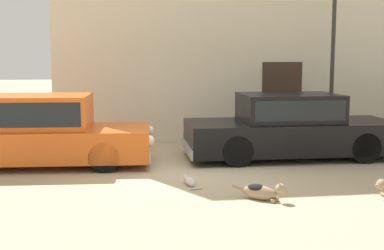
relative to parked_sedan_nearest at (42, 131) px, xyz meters
name	(u,v)px	position (x,y,z in m)	size (l,w,h in m)	color
ground_plane	(191,171)	(2.97, -1.02, -0.72)	(80.00, 80.00, 0.00)	tan
parked_sedan_nearest	(42,131)	(0.00, 0.00, 0.00)	(4.62, 1.99, 1.47)	#D15619
parked_sedan_second	(290,126)	(5.35, 0.04, -0.01)	(4.79, 1.85, 1.43)	black
apartment_block	(331,0)	(8.50, 5.38, 3.35)	(17.15, 5.92, 8.14)	beige
stray_dog_tan	(262,191)	(3.80, -3.16, -0.58)	(0.81, 0.65, 0.34)	#997F60
stray_cat	(190,181)	(2.78, -2.09, -0.64)	(0.27, 0.60, 0.17)	beige
street_lamp	(333,38)	(6.84, 1.31, 1.97)	(0.22, 0.22, 4.27)	#2D2B28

